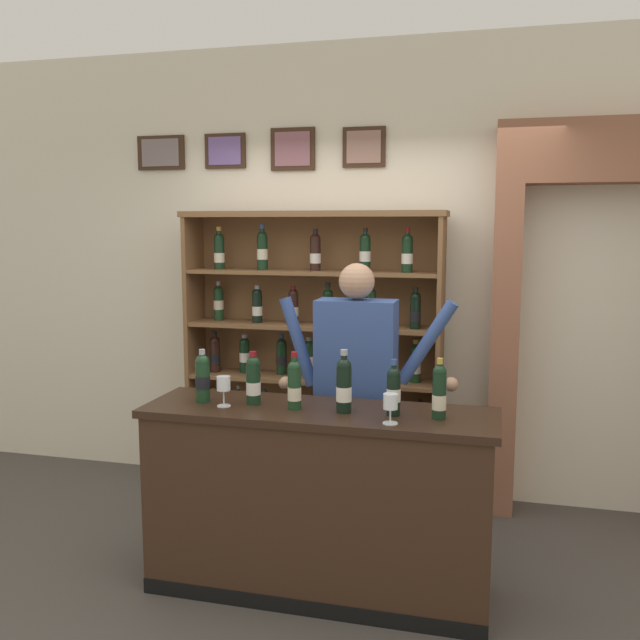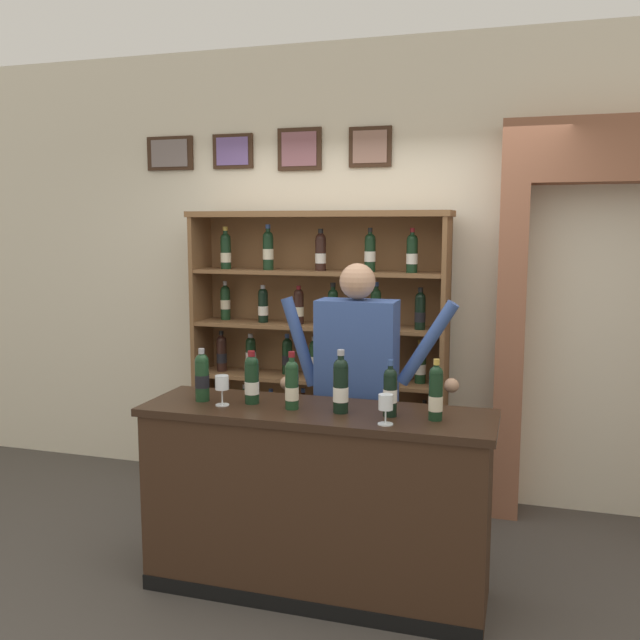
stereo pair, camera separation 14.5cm
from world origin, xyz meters
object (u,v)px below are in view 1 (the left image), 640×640
at_px(tasting_counter, 318,501).
at_px(tasting_bottle_brunello, 344,385).
at_px(tasting_bottle_vin_santo, 294,384).
at_px(tasting_bottle_rosso, 253,380).
at_px(wine_glass_right, 224,385).
at_px(tasting_bottle_chianti, 394,390).
at_px(tasting_bottle_bianco, 203,377).
at_px(tasting_bottle_grappa, 439,392).
at_px(shopkeeper, 356,375).
at_px(wine_glass_center, 390,404).
at_px(wine_shelf, 313,349).

relative_size(tasting_counter, tasting_bottle_brunello, 5.67).
relative_size(tasting_counter, tasting_bottle_vin_santo, 6.09).
distance_m(tasting_bottle_rosso, tasting_bottle_vin_santo, 0.24).
bearing_deg(tasting_bottle_vin_santo, wine_glass_right, -174.03).
xyz_separation_m(tasting_bottle_chianti, wine_glass_right, (-0.87, -0.05, -0.02)).
distance_m(tasting_bottle_bianco, tasting_bottle_grappa, 1.24).
relative_size(shopkeeper, tasting_bottle_bianco, 6.00).
bearing_deg(tasting_bottle_vin_santo, tasting_bottle_chianti, 1.42).
distance_m(tasting_counter, tasting_bottle_vin_santo, 0.63).
height_order(tasting_counter, wine_glass_center, wine_glass_center).
bearing_deg(tasting_counter, tasting_bottle_vin_santo, -165.81).
bearing_deg(wine_glass_right, tasting_bottle_vin_santo, 5.97).
distance_m(shopkeeper, tasting_bottle_grappa, 0.73).
relative_size(wine_shelf, tasting_bottle_rosso, 7.16).
relative_size(tasting_bottle_brunello, tasting_bottle_grappa, 1.07).
bearing_deg(wine_shelf, tasting_bottle_brunello, -68.66).
bearing_deg(tasting_bottle_vin_santo, tasting_counter, 14.19).
height_order(tasting_bottle_vin_santo, wine_glass_right, tasting_bottle_vin_santo).
relative_size(shopkeeper, tasting_bottle_chianti, 6.06).
height_order(tasting_counter, tasting_bottle_rosso, tasting_bottle_rosso).
height_order(wine_shelf, tasting_bottle_vin_santo, wine_shelf).
distance_m(tasting_bottle_bianco, wine_glass_right, 0.15).
height_order(wine_shelf, wine_glass_right, wine_shelf).
xyz_separation_m(tasting_bottle_bianco, tasting_bottle_chianti, (1.01, -0.01, -0.01)).
distance_m(shopkeeper, wine_glass_right, 0.81).
distance_m(wine_shelf, wine_glass_right, 1.35).
xyz_separation_m(tasting_bottle_chianti, wine_glass_center, (0.01, -0.15, -0.03)).
relative_size(tasting_bottle_vin_santo, tasting_bottle_brunello, 0.93).
bearing_deg(tasting_counter, tasting_bottle_rosso, 177.59).
height_order(tasting_bottle_bianco, tasting_bottle_vin_santo, tasting_bottle_vin_santo).
height_order(shopkeeper, wine_glass_center, shopkeeper).
height_order(tasting_bottle_chianti, tasting_bottle_grappa, tasting_bottle_grappa).
height_order(tasting_bottle_grappa, wine_glass_center, tasting_bottle_grappa).
bearing_deg(wine_glass_right, tasting_bottle_rosso, 32.22).
bearing_deg(shopkeeper, wine_shelf, 120.80).
relative_size(wine_glass_center, wine_glass_right, 0.92).
bearing_deg(wine_shelf, tasting_bottle_rosso, -89.35).
xyz_separation_m(tasting_bottle_bianco, tasting_bottle_rosso, (0.27, 0.03, -0.00)).
xyz_separation_m(wine_shelf, tasting_bottle_brunello, (0.51, -1.30, 0.07)).
xyz_separation_m(tasting_bottle_bianco, tasting_bottle_brunello, (0.77, -0.01, 0.01)).
xyz_separation_m(shopkeeper, wine_glass_center, (0.30, -0.66, 0.02)).
relative_size(tasting_bottle_chianti, tasting_bottle_grappa, 0.94).
bearing_deg(shopkeeper, tasting_bottle_brunello, -85.42).
height_order(tasting_bottle_bianco, tasting_bottle_chianti, tasting_bottle_bianco).
height_order(tasting_bottle_chianti, wine_glass_center, tasting_bottle_chianti).
bearing_deg(tasting_bottle_rosso, tasting_bottle_chianti, -2.49).
xyz_separation_m(tasting_counter, tasting_bottle_bianco, (-0.63, -0.01, 0.62)).
height_order(tasting_bottle_rosso, tasting_bottle_chianti, same).
relative_size(tasting_counter, tasting_bottle_grappa, 6.06).
distance_m(wine_shelf, tasting_bottle_bianco, 1.31).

